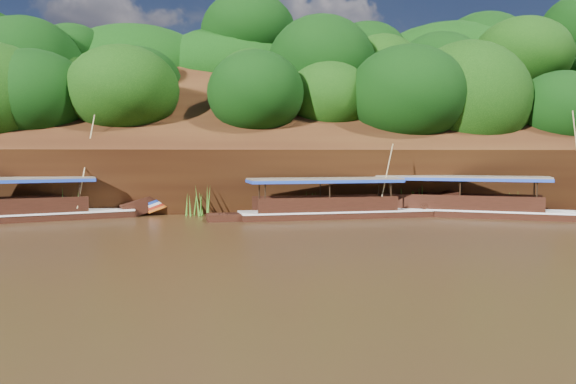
# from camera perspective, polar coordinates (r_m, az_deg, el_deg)

# --- Properties ---
(ground) EXTENTS (160.00, 160.00, 0.00)m
(ground) POSITION_cam_1_polar(r_m,az_deg,el_deg) (23.52, 4.11, -4.64)
(ground) COLOR black
(ground) RESTS_ON ground
(riverbank) EXTENTS (120.00, 30.06, 19.40)m
(riverbank) POSITION_cam_1_polar(r_m,az_deg,el_deg) (45.83, -1.00, 1.81)
(riverbank) COLOR black
(riverbank) RESTS_ON ground
(boat_0) EXTENTS (13.41, 7.76, 6.11)m
(boat_0) POSITION_cam_1_polar(r_m,az_deg,el_deg) (33.03, 19.65, -1.54)
(boat_0) COLOR black
(boat_0) RESTS_ON ground
(boat_1) EXTENTS (12.78, 3.31, 4.46)m
(boat_1) POSITION_cam_1_polar(r_m,az_deg,el_deg) (31.13, 6.08, -1.69)
(boat_1) COLOR black
(boat_1) RESTS_ON ground
(boat_2) EXTENTS (14.11, 7.13, 6.12)m
(boat_2) POSITION_cam_1_polar(r_m,az_deg,el_deg) (32.44, -24.95, -1.76)
(boat_2) COLOR black
(boat_2) RESTS_ON ground
(reeds) EXTENTS (50.34, 2.00, 2.23)m
(reeds) POSITION_cam_1_polar(r_m,az_deg,el_deg) (32.35, -4.36, -0.83)
(reeds) COLOR #396E1B
(reeds) RESTS_ON ground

